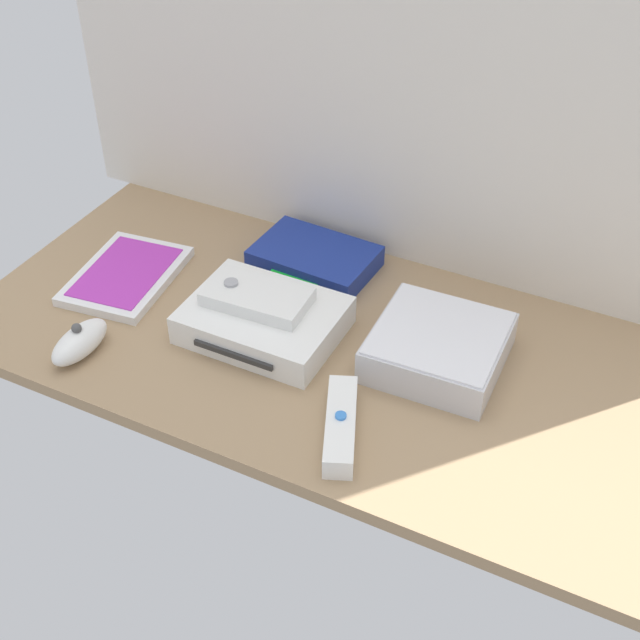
% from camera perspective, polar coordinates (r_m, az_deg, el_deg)
% --- Properties ---
extents(ground_plane, '(1.00, 0.48, 0.02)m').
position_cam_1_polar(ground_plane, '(1.21, 0.00, -1.84)').
color(ground_plane, '#9E7F5B').
rests_on(ground_plane, ground).
extents(back_wall, '(1.10, 0.01, 0.64)m').
position_cam_1_polar(back_wall, '(1.23, 5.36, 16.79)').
color(back_wall, silver).
rests_on(back_wall, ground).
extents(game_console, '(0.21, 0.17, 0.04)m').
position_cam_1_polar(game_console, '(1.21, -3.72, -0.01)').
color(game_console, white).
rests_on(game_console, ground_plane).
extents(mini_computer, '(0.18, 0.18, 0.05)m').
position_cam_1_polar(mini_computer, '(1.17, 7.77, -1.77)').
color(mini_computer, silver).
rests_on(mini_computer, ground_plane).
extents(game_case, '(0.16, 0.21, 0.02)m').
position_cam_1_polar(game_case, '(1.35, -12.63, 2.86)').
color(game_case, white).
rests_on(game_case, ground_plane).
extents(network_router, '(0.19, 0.13, 0.03)m').
position_cam_1_polar(network_router, '(1.34, -0.35, 4.07)').
color(network_router, navy).
rests_on(network_router, ground_plane).
extents(remote_wand, '(0.09, 0.15, 0.03)m').
position_cam_1_polar(remote_wand, '(1.07, 1.36, -6.94)').
color(remote_wand, white).
rests_on(remote_wand, ground_plane).
extents(remote_nunchuk, '(0.05, 0.10, 0.05)m').
position_cam_1_polar(remote_nunchuk, '(1.22, -15.50, -1.38)').
color(remote_nunchuk, white).
rests_on(remote_nunchuk, ground_plane).
extents(remote_classic_pad, '(0.15, 0.09, 0.02)m').
position_cam_1_polar(remote_classic_pad, '(1.20, -4.16, 1.54)').
color(remote_classic_pad, white).
rests_on(remote_classic_pad, game_console).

